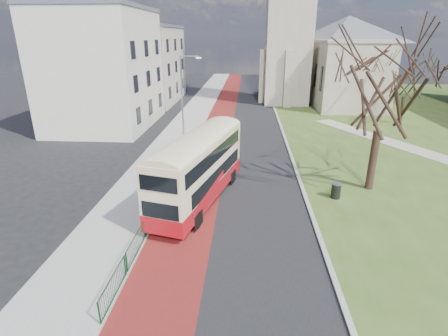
# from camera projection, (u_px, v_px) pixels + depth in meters

# --- Properties ---
(ground) EXTENTS (160.00, 160.00, 0.00)m
(ground) POSITION_uv_depth(u_px,v_px,m) (207.00, 221.00, 19.98)
(ground) COLOR black
(ground) RESTS_ON ground
(road_carriageway) EXTENTS (9.00, 120.00, 0.01)m
(road_carriageway) POSITION_uv_depth(u_px,v_px,m) (241.00, 131.00, 38.54)
(road_carriageway) COLOR black
(road_carriageway) RESTS_ON ground
(bus_lane) EXTENTS (3.40, 120.00, 0.01)m
(bus_lane) POSITION_uv_depth(u_px,v_px,m) (216.00, 131.00, 38.71)
(bus_lane) COLOR #591414
(bus_lane) RESTS_ON ground
(pavement_west) EXTENTS (4.00, 120.00, 0.12)m
(pavement_west) POSITION_uv_depth(u_px,v_px,m) (182.00, 130.00, 38.92)
(pavement_west) COLOR gray
(pavement_west) RESTS_ON ground
(kerb_west) EXTENTS (0.25, 120.00, 0.13)m
(kerb_west) POSITION_uv_depth(u_px,v_px,m) (200.00, 130.00, 38.80)
(kerb_west) COLOR #999993
(kerb_west) RESTS_ON ground
(kerb_east) EXTENTS (0.25, 80.00, 0.13)m
(kerb_east) POSITION_uv_depth(u_px,v_px,m) (281.00, 127.00, 40.10)
(kerb_east) COLOR #999993
(kerb_east) RESTS_ON ground
(pedestrian_railing) EXTENTS (0.07, 24.00, 1.12)m
(pedestrian_railing) POSITION_uv_depth(u_px,v_px,m) (170.00, 183.00, 23.70)
(pedestrian_railing) COLOR #0E3D1C
(pedestrian_railing) RESTS_ON ground
(gothic_church) EXTENTS (16.38, 18.00, 40.00)m
(gothic_church) POSITION_uv_depth(u_px,v_px,m) (322.00, 11.00, 49.97)
(gothic_church) COLOR gray
(gothic_church) RESTS_ON ground
(street_block_near) EXTENTS (10.30, 14.30, 13.00)m
(street_block_near) POSITION_uv_depth(u_px,v_px,m) (104.00, 68.00, 39.05)
(street_block_near) COLOR beige
(street_block_near) RESTS_ON ground
(street_block_far) EXTENTS (10.30, 16.30, 11.50)m
(street_block_far) POSITION_uv_depth(u_px,v_px,m) (144.00, 64.00, 54.24)
(street_block_far) COLOR #B5AC99
(street_block_far) RESTS_ON ground
(streetlamp) EXTENTS (2.13, 0.18, 8.00)m
(streetlamp) POSITION_uv_depth(u_px,v_px,m) (183.00, 91.00, 35.41)
(streetlamp) COLOR gray
(streetlamp) RESTS_ON pavement_west
(bus) EXTENTS (4.83, 10.48, 4.27)m
(bus) POSITION_uv_depth(u_px,v_px,m) (199.00, 166.00, 21.42)
(bus) COLOR #A00E16
(bus) RESTS_ON ground
(winter_tree_near) EXTENTS (7.31, 7.31, 10.46)m
(winter_tree_near) POSITION_uv_depth(u_px,v_px,m) (386.00, 81.00, 21.53)
(winter_tree_near) COLOR #322119
(winter_tree_near) RESTS_ON grass_green
(winter_tree_far) EXTENTS (6.46, 6.46, 8.20)m
(winter_tree_far) POSITION_uv_depth(u_px,v_px,m) (408.00, 75.00, 39.88)
(winter_tree_far) COLOR #302618
(winter_tree_far) RESTS_ON grass_green
(litter_bin) EXTENTS (0.79, 0.79, 1.03)m
(litter_bin) POSITION_uv_depth(u_px,v_px,m) (336.00, 191.00, 22.50)
(litter_bin) COLOR black
(litter_bin) RESTS_ON grass_green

